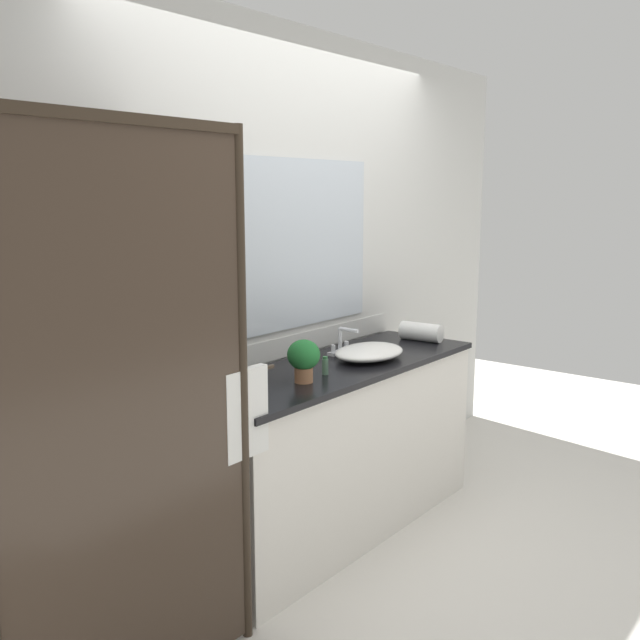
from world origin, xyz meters
TOP-DOWN VIEW (x-y plane):
  - ground_plane at (0.00, 0.00)m, footprint 8.00×8.00m
  - wall_back_with_mirror at (0.00, 0.34)m, footprint 4.40×0.06m
  - vanity_cabinet at (0.00, 0.01)m, footprint 1.80×0.58m
  - shower_enclosure at (-1.27, -0.19)m, footprint 1.20×0.59m
  - sink_basin at (0.19, -0.05)m, footprint 0.43×0.31m
  - faucet at (0.19, 0.13)m, footprint 0.17×0.14m
  - potted_plant at (-0.37, -0.08)m, footprint 0.15×0.15m
  - amenity_bottle_lotion at (-0.60, 0.05)m, footprint 0.03×0.03m
  - amenity_bottle_conditioner at (-0.20, -0.07)m, footprint 0.03×0.03m
  - rolled_towel_near_edge at (0.76, -0.03)m, footprint 0.13×0.26m

SIDE VIEW (x-z plane):
  - ground_plane at x=0.00m, z-range 0.00..0.00m
  - vanity_cabinet at x=0.00m, z-range 0.00..0.90m
  - sink_basin at x=0.19m, z-range 0.90..0.97m
  - amenity_bottle_lotion at x=-0.60m, z-range 0.90..0.98m
  - amenity_bottle_conditioner at x=-0.20m, z-range 0.90..0.99m
  - faucet at x=0.19m, z-range 0.88..1.02m
  - rolled_towel_near_edge at x=0.76m, z-range 0.90..1.01m
  - potted_plant at x=-0.37m, z-range 0.92..1.12m
  - shower_enclosure at x=-1.27m, z-range 0.02..2.02m
  - wall_back_with_mirror at x=0.00m, z-range 0.00..2.60m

